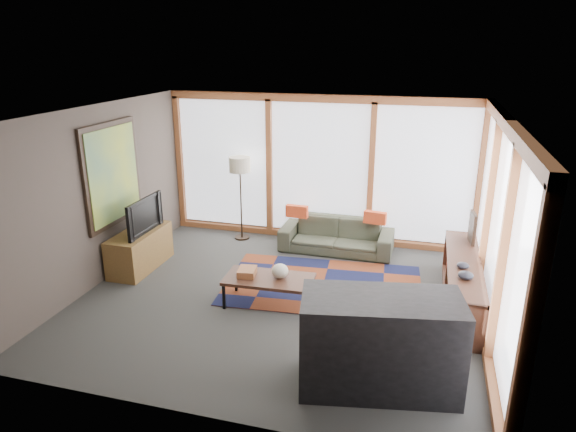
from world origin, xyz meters
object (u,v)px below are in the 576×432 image
(coffee_table, at_px, (269,291))
(bookshelf, at_px, (462,283))
(sofa, at_px, (337,235))
(tv_console, at_px, (140,250))
(bar_counter, at_px, (380,343))
(floor_lamp, at_px, (241,199))
(television, at_px, (140,215))

(coffee_table, bearing_deg, bookshelf, 16.30)
(sofa, relative_size, tv_console, 1.57)
(sofa, height_order, bar_counter, bar_counter)
(floor_lamp, bearing_deg, bookshelf, -21.98)
(tv_console, height_order, bar_counter, bar_counter)
(floor_lamp, relative_size, bar_counter, 0.95)
(bookshelf, relative_size, tv_console, 2.02)
(coffee_table, distance_m, tv_console, 2.42)
(sofa, height_order, floor_lamp, floor_lamp)
(bookshelf, bearing_deg, tv_console, -178.55)
(floor_lamp, xyz_separation_m, bar_counter, (2.87, -3.64, -0.25))
(floor_lamp, bearing_deg, tv_console, -123.77)
(bookshelf, xyz_separation_m, television, (-4.83, -0.12, 0.58))
(floor_lamp, relative_size, coffee_table, 1.27)
(sofa, distance_m, television, 3.27)
(floor_lamp, bearing_deg, sofa, -3.91)
(tv_console, bearing_deg, bar_counter, -26.67)
(sofa, distance_m, bookshelf, 2.44)
(floor_lamp, relative_size, television, 1.58)
(television, bearing_deg, bar_counter, -116.73)
(tv_console, xyz_separation_m, television, (0.05, 0.01, 0.58))
(coffee_table, relative_size, tv_console, 0.99)
(sofa, relative_size, bar_counter, 1.19)
(bar_counter, bearing_deg, sofa, 96.63)
(bar_counter, bearing_deg, coffee_table, 129.21)
(coffee_table, xyz_separation_m, tv_console, (-2.34, 0.62, 0.10))
(bookshelf, height_order, bar_counter, bar_counter)
(tv_console, bearing_deg, bookshelf, 1.45)
(floor_lamp, bearing_deg, television, -122.67)
(sofa, xyz_separation_m, floor_lamp, (-1.78, 0.12, 0.48))
(tv_console, bearing_deg, coffee_table, -14.77)
(sofa, distance_m, coffee_table, 2.21)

